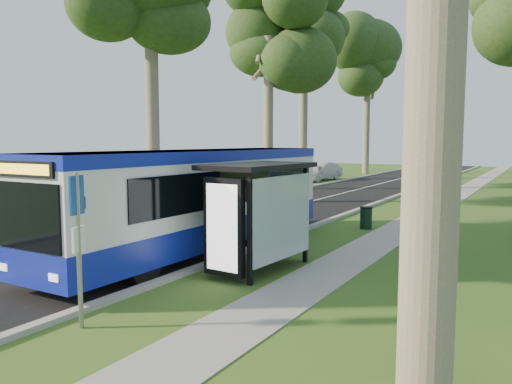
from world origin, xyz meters
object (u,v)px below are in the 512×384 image
(bus_shelter, at_px, (255,197))
(litter_bin, at_px, (366,218))
(bus, at_px, (198,199))
(car_white, at_px, (314,173))
(car_silver, at_px, (320,171))
(bus_stop_sign, at_px, (78,233))

(bus_shelter, xyz_separation_m, litter_bin, (0.39, 7.75, -1.53))
(bus, bearing_deg, car_white, 106.65)
(bus_shelter, bearing_deg, car_white, 114.36)
(bus, height_order, bus_shelter, bus)
(litter_bin, relative_size, car_silver, 0.18)
(car_silver, bearing_deg, litter_bin, -52.26)
(bus_stop_sign, height_order, litter_bin, bus_stop_sign)
(car_silver, bearing_deg, bus_shelter, -59.45)
(bus_shelter, xyz_separation_m, car_white, (-10.57, 27.76, -1.26))
(bus_shelter, distance_m, car_silver, 30.95)
(bus_shelter, height_order, litter_bin, bus_shelter)
(car_white, bearing_deg, bus_stop_sign, -79.57)
(bus_stop_sign, distance_m, car_silver, 35.22)
(bus_stop_sign, bearing_deg, litter_bin, 68.65)
(bus, height_order, car_white, bus)
(bus_shelter, relative_size, car_silver, 0.72)
(bus_stop_sign, bearing_deg, bus_shelter, 64.47)
(bus_shelter, bearing_deg, bus, 157.39)
(car_silver, bearing_deg, bus, -63.75)
(bus_stop_sign, relative_size, bus_shelter, 0.84)
(bus, bearing_deg, bus_shelter, -25.90)
(litter_bin, xyz_separation_m, car_white, (-10.96, 20.01, 0.27))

